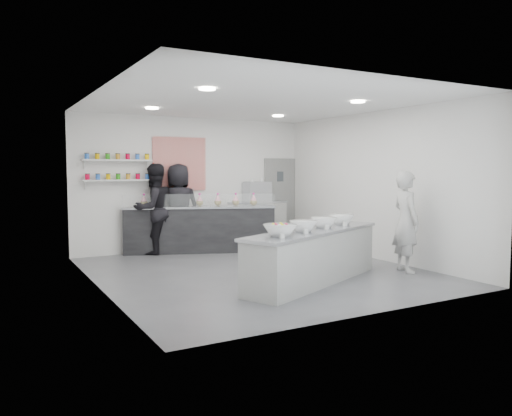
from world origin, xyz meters
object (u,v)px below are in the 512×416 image
Objects in this scene: staff_left at (154,209)px; back_bar at (200,229)px; espresso_ledge at (257,223)px; prep_counter at (314,256)px; woman_prep at (406,222)px; staff_right at (179,208)px; espresso_machine at (257,192)px.

back_bar is at bearing 150.41° from staff_left.
espresso_ledge is at bearing 166.18° from staff_left.
espresso_ledge is (1.19, 3.97, 0.09)m from prep_counter.
woman_prep is (0.75, -4.07, 0.38)m from espresso_ledge.
woman_prep is 0.92× the size of staff_right.
espresso_ledge is at bearing 49.18° from prep_counter.
espresso_machine is at bearing 166.19° from staff_left.
staff_left is at bearing 3.94° from staff_right.
espresso_machine is at bearing 180.00° from espresso_ledge.
staff_right is (-2.03, -0.05, 0.46)m from espresso_ledge.
woman_prep is 5.22m from staff_left.
espresso_ledge is at bearing 0.00° from espresso_machine.
woman_prep is 0.92× the size of staff_left.
staff_right is at bearing 77.90° from prep_counter.
prep_counter is at bearing 106.03° from staff_right.
woman_prep is (0.76, -4.07, -0.38)m from espresso_machine.
back_bar is 1.69× the size of staff_left.
espresso_ledge is 4.15m from woman_prep.
back_bar is 1.69× the size of staff_right.
back_bar is at bearing 72.68° from prep_counter.
staff_right reaches higher than prep_counter.
prep_counter is 4.05m from staff_right.
staff_left reaches higher than prep_counter.
staff_left is (-1.39, 3.92, 0.55)m from prep_counter.
staff_right reaches higher than espresso_ledge.
espresso_machine is 2.58m from staff_left.
espresso_ledge is 2.62m from staff_left.
espresso_ledge is at bearing 31.43° from back_bar.
back_bar is 1.66m from espresso_ledge.
back_bar is 1.81m from espresso_machine.
back_bar is at bearing -169.65° from espresso_ledge.
back_bar is 0.66m from staff_right.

